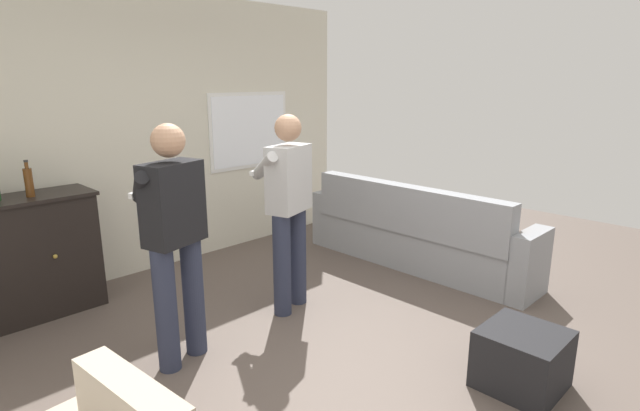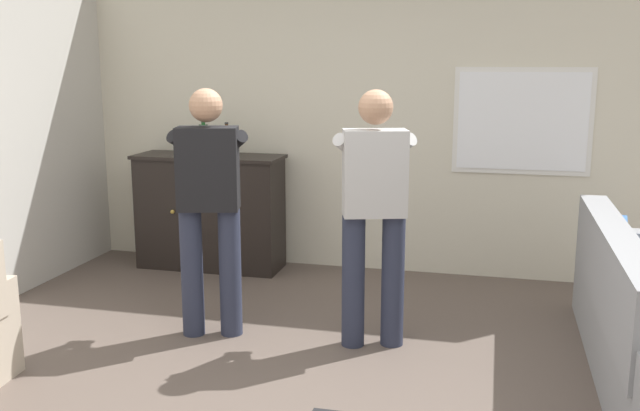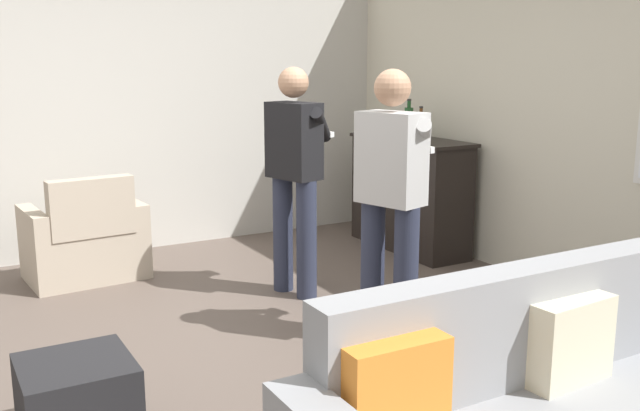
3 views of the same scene
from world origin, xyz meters
name	(u,v)px [view 2 (image 2 of 3)]	position (x,y,z in m)	size (l,w,h in m)	color
ground	(287,396)	(0.00, 0.00, 0.00)	(10.40, 10.40, 0.00)	brown
wall_back_with_window	(376,113)	(0.03, 2.66, 1.40)	(5.20, 0.15, 2.80)	beige
couch	(639,326)	(1.93, 0.67, 0.35)	(0.57, 2.60, 0.90)	gray
sideboard_cabinet	(210,212)	(-1.40, 2.30, 0.52)	(1.33, 0.49, 1.03)	black
bottle_wine_green	(227,142)	(-1.21, 2.26, 1.15)	(0.07, 0.07, 0.30)	#593314
bottle_liquor_amber	(204,139)	(-1.44, 2.30, 1.17)	(0.08, 0.08, 0.35)	#1E4C23
person_standing_left	(209,201)	(-0.77, 0.79, 0.94)	(0.54, 0.52, 1.68)	#282D42
person_standing_right	(374,206)	(0.33, 0.87, 0.94)	(0.53, 0.52, 1.68)	#282D42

